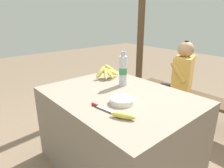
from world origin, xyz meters
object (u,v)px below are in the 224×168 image
water_bottle (123,70)px  seated_vendor (179,76)px  loose_banana_front (123,116)px  support_post_near (141,15)px  serving_bowl (122,100)px  wooden_bench (198,101)px  banana_bunch_ripe (107,72)px  knife (100,107)px

water_bottle → seated_vendor: 1.01m
loose_banana_front → support_post_near: bearing=129.2°
serving_bowl → wooden_bench: size_ratio=0.10×
serving_bowl → seated_vendor: bearing=103.1°
water_bottle → wooden_bench: water_bottle is taller
support_post_near → wooden_bench: bearing=-14.8°
wooden_bench → support_post_near: support_post_near is taller
banana_bunch_ripe → support_post_near: size_ratio=0.11×
seated_vendor → knife: bearing=80.1°
serving_bowl → water_bottle: bearing=135.6°
banana_bunch_ripe → seated_vendor: size_ratio=0.28×
serving_bowl → support_post_near: 2.16m
serving_bowl → knife: size_ratio=0.82×
banana_bunch_ripe → water_bottle: (0.26, -0.03, 0.07)m
banana_bunch_ripe → knife: (0.50, -0.48, -0.06)m
loose_banana_front → support_post_near: size_ratio=0.06×
loose_banana_front → wooden_bench: bearing=97.7°
loose_banana_front → wooden_bench: 1.52m
serving_bowl → wooden_bench: (-0.02, 1.30, -0.39)m
loose_banana_front → wooden_bench: (-0.20, 1.46, -0.39)m
seated_vendor → wooden_bench: bearing=170.1°
water_bottle → wooden_bench: bearing=75.9°
banana_bunch_ripe → loose_banana_front: 0.85m
water_bottle → knife: 0.53m
banana_bunch_ripe → wooden_bench: size_ratio=0.17×
knife → support_post_near: bearing=116.6°
serving_bowl → loose_banana_front: bearing=-41.6°
support_post_near → banana_bunch_ripe: bearing=-60.6°
banana_bunch_ripe → support_post_near: bearing=119.4°
water_bottle → knife: (0.24, -0.45, -0.13)m
knife → seated_vendor: size_ratio=0.21×
knife → support_post_near: 2.28m
support_post_near → serving_bowl: bearing=-51.8°
serving_bowl → water_bottle: (-0.28, 0.28, 0.12)m
water_bottle → loose_banana_front: size_ratio=2.06×
serving_bowl → seated_vendor: 1.30m
banana_bunch_ripe → water_bottle: size_ratio=0.86×
serving_bowl → seated_vendor: size_ratio=0.17×
water_bottle → seated_vendor: (-0.01, 0.98, -0.25)m
water_bottle → wooden_bench: (0.26, 1.03, -0.51)m
loose_banana_front → seated_vendor: bearing=108.3°
water_bottle → loose_banana_front: 0.64m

